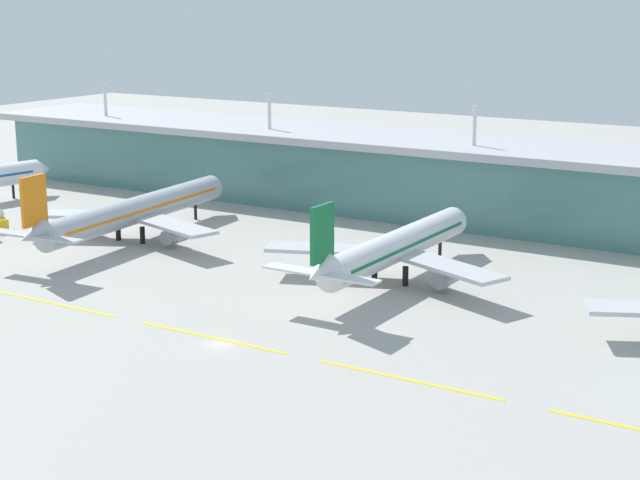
{
  "coord_description": "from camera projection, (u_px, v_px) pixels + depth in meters",
  "views": [
    {
      "loc": [
        88.2,
        -115.03,
        51.26
      ],
      "look_at": [
        -7.04,
        40.91,
        7.0
      ],
      "focal_mm": 56.43,
      "sensor_mm": 36.0,
      "label": 1
    }
  ],
  "objects": [
    {
      "name": "airliner_near_middle",
      "position": [
        134.0,
        211.0,
        215.9
      ],
      "size": [
        48.63,
        69.74,
        18.9
      ],
      "color": "#ADB2BC",
      "rests_on": "ground"
    },
    {
      "name": "terminal_building",
      "position": [
        482.0,
        181.0,
        234.51
      ],
      "size": [
        288.0,
        34.0,
        27.51
      ],
      "color": "slate",
      "rests_on": "ground"
    },
    {
      "name": "airliner_center",
      "position": [
        394.0,
        248.0,
        184.64
      ],
      "size": [
        48.8,
        59.79,
        18.9
      ],
      "color": "silver",
      "rests_on": "ground"
    },
    {
      "name": "ground_plane",
      "position": [
        219.0,
        345.0,
        152.15
      ],
      "size": [
        600.0,
        600.0,
        0.0
      ],
      "primitive_type": "plane",
      "color": "#A8A59E"
    },
    {
      "name": "taxiway_stripe_centre",
      "position": [
        211.0,
        337.0,
        155.34
      ],
      "size": [
        28.0,
        0.7,
        0.04
      ],
      "primitive_type": "cube",
      "color": "yellow",
      "rests_on": "ground"
    },
    {
      "name": "taxiway_stripe_mid_west",
      "position": [
        54.0,
        303.0,
        172.57
      ],
      "size": [
        28.0,
        0.7,
        0.04
      ],
      "primitive_type": "cube",
      "color": "yellow",
      "rests_on": "ground"
    },
    {
      "name": "taxiway_stripe_mid_east",
      "position": [
        409.0,
        380.0,
        138.12
      ],
      "size": [
        28.0,
        0.7,
        0.04
      ],
      "primitive_type": "cube",
      "color": "yellow",
      "rests_on": "ground"
    }
  ]
}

